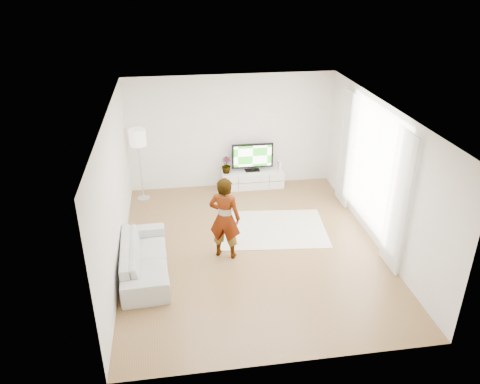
{
  "coord_description": "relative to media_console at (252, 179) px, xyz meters",
  "views": [
    {
      "loc": [
        -1.39,
        -7.72,
        5.11
      ],
      "look_at": [
        -0.17,
        0.4,
        1.06
      ],
      "focal_mm": 35.0,
      "sensor_mm": 36.0,
      "label": 1
    }
  ],
  "objects": [
    {
      "name": "player",
      "position": [
        -1.05,
        -2.95,
        0.61
      ],
      "size": [
        0.7,
        0.59,
        1.64
      ],
      "primitive_type": "imported",
      "rotation": [
        0.0,
        0.0,
        2.75
      ],
      "color": "#334772",
      "rests_on": "rug"
    },
    {
      "name": "potted_plant",
      "position": [
        -0.66,
        0.0,
        0.42
      ],
      "size": [
        0.3,
        0.3,
        0.41
      ],
      "primitive_type": "imported",
      "rotation": [
        0.0,
        0.0,
        0.38
      ],
      "color": "#3F7238",
      "rests_on": "media_console"
    },
    {
      "name": "curtain_far",
      "position": [
        1.9,
        -1.16,
        1.13
      ],
      "size": [
        0.04,
        0.7,
        2.6
      ],
      "primitive_type": "cube",
      "color": "white",
      "rests_on": "floor"
    },
    {
      "name": "wall_right",
      "position": [
        2.0,
        -2.76,
        1.18
      ],
      "size": [
        0.02,
        6.0,
        2.8
      ],
      "primitive_type": "cube",
      "color": "white",
      "rests_on": "floor"
    },
    {
      "name": "wall_front",
      "position": [
        -0.5,
        -5.76,
        1.18
      ],
      "size": [
        5.0,
        0.02,
        2.8
      ],
      "primitive_type": "cube",
      "color": "white",
      "rests_on": "floor"
    },
    {
      "name": "window",
      "position": [
        1.98,
        -2.46,
        1.23
      ],
      "size": [
        0.01,
        2.6,
        2.5
      ],
      "primitive_type": "cube",
      "color": "white",
      "rests_on": "wall_right"
    },
    {
      "name": "floor_lamp",
      "position": [
        -2.7,
        -0.24,
        1.25
      ],
      "size": [
        0.39,
        0.39,
        1.74
      ],
      "color": "silver",
      "rests_on": "floor"
    },
    {
      "name": "ceiling",
      "position": [
        -0.5,
        -2.76,
        2.58
      ],
      "size": [
        6.0,
        6.0,
        0.0
      ],
      "primitive_type": "plane",
      "color": "white",
      "rests_on": "wall_back"
    },
    {
      "name": "curtain_near",
      "position": [
        1.9,
        -3.76,
        1.13
      ],
      "size": [
        0.04,
        0.7,
        2.6
      ],
      "primitive_type": "cube",
      "color": "white",
      "rests_on": "floor"
    },
    {
      "name": "game_console",
      "position": [
        0.68,
        -0.0,
        0.33
      ],
      "size": [
        0.08,
        0.17,
        0.23
      ],
      "rotation": [
        0.0,
        0.0,
        0.16
      ],
      "color": "white",
      "rests_on": "media_console"
    },
    {
      "name": "wall_back",
      "position": [
        -0.5,
        0.24,
        1.18
      ],
      "size": [
        5.0,
        0.02,
        2.8
      ],
      "primitive_type": "cube",
      "color": "white",
      "rests_on": "floor"
    },
    {
      "name": "wall_left",
      "position": [
        -3.0,
        -2.76,
        1.18
      ],
      "size": [
        0.02,
        6.0,
        2.8
      ],
      "primitive_type": "cube",
      "color": "white",
      "rests_on": "floor"
    },
    {
      "name": "floor",
      "position": [
        -0.5,
        -2.76,
        -0.22
      ],
      "size": [
        6.0,
        6.0,
        0.0
      ],
      "primitive_type": "plane",
      "color": "olive",
      "rests_on": "ground"
    },
    {
      "name": "television",
      "position": [
        0.0,
        0.03,
        0.6
      ],
      "size": [
        1.02,
        0.2,
        0.71
      ],
      "color": "black",
      "rests_on": "media_console"
    },
    {
      "name": "sofa",
      "position": [
        -2.55,
        -3.26,
        0.08
      ],
      "size": [
        0.9,
        2.09,
        0.6
      ],
      "primitive_type": "imported",
      "rotation": [
        0.0,
        0.0,
        1.62
      ],
      "color": "beige",
      "rests_on": "floor"
    },
    {
      "name": "rug",
      "position": [
        0.07,
        -2.11,
        -0.21
      ],
      "size": [
        2.38,
        1.82,
        0.01
      ],
      "primitive_type": "cube",
      "rotation": [
        0.0,
        0.0,
        -0.1
      ],
      "color": "#EDE5CA",
      "rests_on": "floor"
    },
    {
      "name": "media_console",
      "position": [
        0.0,
        0.0,
        0.0
      ],
      "size": [
        1.55,
        0.44,
        0.43
      ],
      "color": "white",
      "rests_on": "floor"
    }
  ]
}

